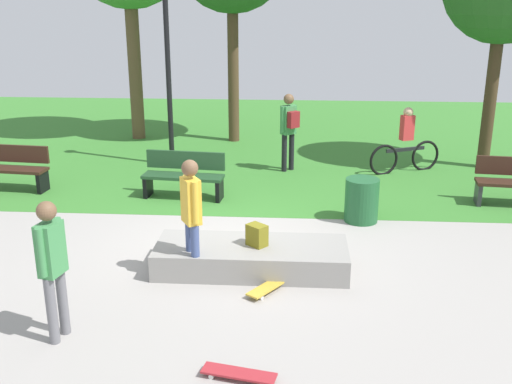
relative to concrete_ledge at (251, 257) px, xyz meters
The scene contains 14 objects.
ground_plane 1.16m from the concrete_ledge, 114.10° to the left, with size 28.00×28.00×0.00m, color #9E9993.
grass_lawn 8.63m from the concrete_ledge, 93.10° to the left, with size 26.60×12.85×0.01m, color #387A2D.
concrete_ledge is the anchor object (origin of this frame).
backpack_on_ledge 0.36m from the concrete_ledge, ahead, with size 0.28×0.20×0.32m, color olive.
skater_performing_trick 3.03m from the concrete_ledge, 136.57° to the right, with size 0.26×0.42×1.71m.
skater_watching 1.21m from the concrete_ledge, 156.86° to the right, with size 0.33×0.39×1.76m.
skateboard_by_ledge 0.72m from the concrete_ledge, 65.19° to the right, with size 0.62×0.77×0.08m.
skateboard_spare 2.68m from the concrete_ledge, 88.61° to the right, with size 0.82×0.36×0.08m.
park_bench_far_left 6.35m from the concrete_ledge, 146.09° to the left, with size 1.64×0.63×0.91m.
park_bench_by_oak 3.63m from the concrete_ledge, 115.94° to the left, with size 1.64×0.64×0.91m.
lamp_post 6.57m from the concrete_ledge, 112.29° to the left, with size 0.28×0.28×4.40m.
trash_bin 2.81m from the concrete_ledge, 49.87° to the left, with size 0.60×0.60×0.78m, color #1E592D.
pedestrian_with_backpack 5.39m from the concrete_ledge, 85.05° to the left, with size 0.44×0.45×1.77m.
cyclist_on_bicycle 6.22m from the concrete_ledge, 60.03° to the left, with size 1.69×0.80×1.52m.
Camera 1 is at (1.08, -9.16, 3.88)m, focal length 42.46 mm.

